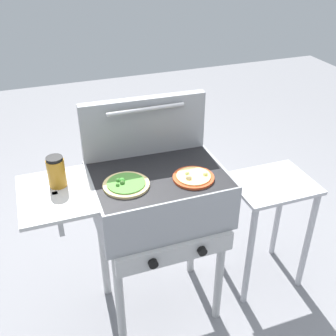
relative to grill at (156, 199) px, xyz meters
name	(u,v)px	position (x,y,z in m)	size (l,w,h in m)	color
ground_plane	(160,303)	(0.01, 0.00, -0.76)	(8.00, 8.00, 0.00)	gray
grill	(156,199)	(0.00, 0.00, 0.00)	(0.96, 0.53, 0.90)	gray
grill_lid_open	(144,126)	(0.01, 0.22, 0.30)	(0.63, 0.09, 0.30)	gray
pizza_veggie	(126,184)	(-0.16, -0.05, 0.15)	(0.21, 0.21, 0.04)	#E0C17F
pizza_cheese	(193,177)	(0.15, -0.10, 0.15)	(0.19, 0.19, 0.04)	#C64723
sauce_jar	(56,172)	(-0.44, 0.06, 0.22)	(0.08, 0.08, 0.15)	#B77A1E
prep_table	(268,211)	(0.67, 0.00, -0.25)	(0.44, 0.36, 0.70)	#B2B2B7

